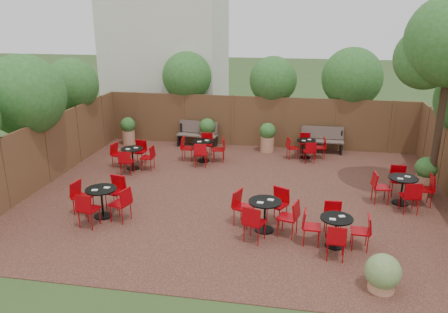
# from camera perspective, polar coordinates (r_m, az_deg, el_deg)

# --- Properties ---
(ground) EXTENTS (80.00, 80.00, 0.00)m
(ground) POSITION_cam_1_polar(r_m,az_deg,el_deg) (12.99, 1.96, -5.00)
(ground) COLOR #354F23
(ground) RESTS_ON ground
(courtyard_paving) EXTENTS (12.00, 10.00, 0.02)m
(courtyard_paving) POSITION_cam_1_polar(r_m,az_deg,el_deg) (12.99, 1.96, -4.96)
(courtyard_paving) COLOR #381A17
(courtyard_paving) RESTS_ON ground
(fence_back) EXTENTS (12.00, 0.08, 2.00)m
(fence_back) POSITION_cam_1_polar(r_m,az_deg,el_deg) (17.40, 4.37, 4.47)
(fence_back) COLOR #50341D
(fence_back) RESTS_ON ground
(fence_left) EXTENTS (0.08, 10.00, 2.00)m
(fence_left) POSITION_cam_1_polar(r_m,az_deg,el_deg) (14.68, -21.85, 0.57)
(fence_left) COLOR #50341D
(fence_left) RESTS_ON ground
(neighbour_building) EXTENTS (5.00, 4.00, 8.00)m
(neighbour_building) POSITION_cam_1_polar(r_m,az_deg,el_deg) (20.79, -7.38, 14.99)
(neighbour_building) COLOR silver
(neighbour_building) RESTS_ON ground
(overhang_foliage) EXTENTS (15.43, 10.44, 2.44)m
(overhang_foliage) POSITION_cam_1_polar(r_m,az_deg,el_deg) (15.01, -2.15, 8.73)
(overhang_foliage) COLOR #265C1E
(overhang_foliage) RESTS_ON ground
(park_bench_left) EXTENTS (1.62, 0.66, 0.98)m
(park_bench_left) POSITION_cam_1_polar(r_m,az_deg,el_deg) (17.54, -3.40, 2.99)
(park_bench_left) COLOR brown
(park_bench_left) RESTS_ON courtyard_paving
(park_bench_right) EXTENTS (1.58, 0.53, 0.97)m
(park_bench_right) POSITION_cam_1_polar(r_m,az_deg,el_deg) (17.10, 12.52, 2.17)
(park_bench_right) COLOR brown
(park_bench_right) RESTS_ON courtyard_paving
(bistro_tables) EXTENTS (9.95, 7.83, 0.90)m
(bistro_tables) POSITION_cam_1_polar(r_m,az_deg,el_deg) (12.83, 2.47, -3.12)
(bistro_tables) COLOR black
(bistro_tables) RESTS_ON courtyard_paving
(planters) EXTENTS (11.01, 4.25, 1.14)m
(planters) POSITION_cam_1_polar(r_m,az_deg,el_deg) (16.08, 3.16, 1.97)
(planters) COLOR #B27859
(planters) RESTS_ON courtyard_paving
(low_shrubs) EXTENTS (2.93, 3.00, 0.74)m
(low_shrubs) POSITION_cam_1_polar(r_m,az_deg,el_deg) (9.83, 25.86, -12.88)
(low_shrubs) COLOR #B27859
(low_shrubs) RESTS_ON courtyard_paving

